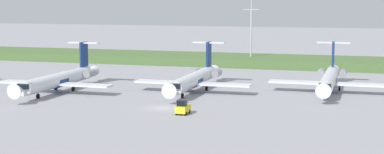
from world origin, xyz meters
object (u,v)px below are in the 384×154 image
regional_jet_second (60,79)px  regional_jet_fourth (329,79)px  regional_jet_third (195,79)px  antenna_mast (251,30)px  baggage_tug (183,108)px

regional_jet_second → regional_jet_fourth: bearing=17.0°
regional_jet_third → antenna_mast: (1.47, 49.41, 7.01)m
regional_jet_second → antenna_mast: 63.56m
regional_jet_third → regional_jet_fourth: bearing=16.3°
regional_jet_second → regional_jet_third: 26.20m
regional_jet_third → baggage_tug: 22.83m
regional_jet_second → baggage_tug: (29.50, -14.35, -1.53)m
regional_jet_second → regional_jet_fourth: 52.35m
antenna_mast → regional_jet_third: bearing=-91.7°
antenna_mast → baggage_tug: antenna_mast is taller
regional_jet_second → baggage_tug: regional_jet_second is taller
regional_jet_third → baggage_tug: regional_jet_third is taller
antenna_mast → baggage_tug: (3.08, -71.73, -8.54)m
regional_jet_second → regional_jet_third: (24.96, 7.96, 0.00)m
regional_jet_second → regional_jet_fourth: (50.06, 15.29, 0.00)m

